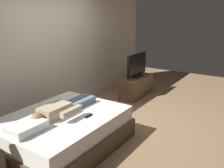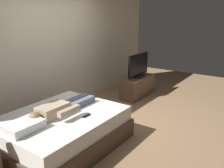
{
  "view_description": "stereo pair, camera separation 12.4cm",
  "coord_description": "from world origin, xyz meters",
  "px_view_note": "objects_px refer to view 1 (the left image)",
  "views": [
    {
      "loc": [
        -3.44,
        -2.16,
        2.04
      ],
      "look_at": [
        0.4,
        0.37,
        0.69
      ],
      "focal_mm": 38.89,
      "sensor_mm": 36.0,
      "label": 1
    },
    {
      "loc": [
        -3.37,
        -2.26,
        2.04
      ],
      "look_at": [
        0.4,
        0.37,
        0.69
      ],
      "focal_mm": 38.89,
      "sensor_mm": 36.0,
      "label": 2
    }
  ],
  "objects_px": {
    "bed": "(63,131)",
    "person": "(62,109)",
    "tv": "(137,66)",
    "pillow": "(26,127)",
    "tv_stand": "(136,86)",
    "remote": "(89,116)"
  },
  "relations": [
    {
      "from": "person",
      "to": "tv_stand",
      "type": "bearing_deg",
      "value": 3.3
    },
    {
      "from": "pillow",
      "to": "tv",
      "type": "bearing_deg",
      "value": 3.07
    },
    {
      "from": "person",
      "to": "tv_stand",
      "type": "relative_size",
      "value": 1.15
    },
    {
      "from": "bed",
      "to": "remote",
      "type": "relative_size",
      "value": 12.89
    },
    {
      "from": "person",
      "to": "tv",
      "type": "relative_size",
      "value": 1.43
    },
    {
      "from": "bed",
      "to": "person",
      "type": "relative_size",
      "value": 1.54
    },
    {
      "from": "pillow",
      "to": "tv_stand",
      "type": "xyz_separation_m",
      "value": [
        3.44,
        0.18,
        -0.35
      ]
    },
    {
      "from": "tv",
      "to": "tv_stand",
      "type": "bearing_deg",
      "value": 0.0
    },
    {
      "from": "bed",
      "to": "tv_stand",
      "type": "relative_size",
      "value": 1.76
    },
    {
      "from": "pillow",
      "to": "tv_stand",
      "type": "distance_m",
      "value": 3.46
    },
    {
      "from": "remote",
      "to": "pillow",
      "type": "bearing_deg",
      "value": 155.35
    },
    {
      "from": "tv",
      "to": "pillow",
      "type": "bearing_deg",
      "value": -176.93
    },
    {
      "from": "tv_stand",
      "to": "tv",
      "type": "distance_m",
      "value": 0.53
    },
    {
      "from": "bed",
      "to": "remote",
      "type": "distance_m",
      "value": 0.51
    },
    {
      "from": "pillow",
      "to": "tv",
      "type": "xyz_separation_m",
      "value": [
        3.44,
        0.18,
        0.18
      ]
    },
    {
      "from": "bed",
      "to": "tv_stand",
      "type": "height_order",
      "value": "bed"
    },
    {
      "from": "remote",
      "to": "tv_stand",
      "type": "xyz_separation_m",
      "value": [
        2.61,
        0.56,
        -0.3
      ]
    },
    {
      "from": "remote",
      "to": "tv",
      "type": "height_order",
      "value": "tv"
    },
    {
      "from": "pillow",
      "to": "person",
      "type": "distance_m",
      "value": 0.68
    },
    {
      "from": "bed",
      "to": "person",
      "type": "bearing_deg",
      "value": 41.11
    },
    {
      "from": "tv",
      "to": "remote",
      "type": "bearing_deg",
      "value": -167.82
    },
    {
      "from": "bed",
      "to": "person",
      "type": "height_order",
      "value": "person"
    }
  ]
}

